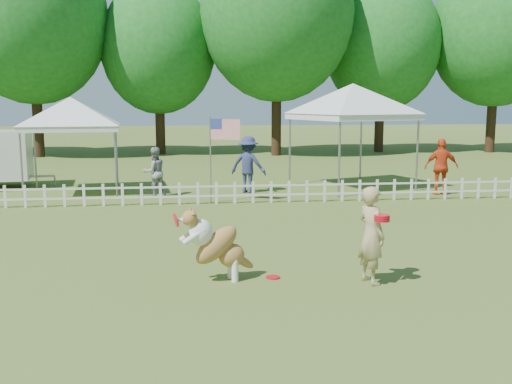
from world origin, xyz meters
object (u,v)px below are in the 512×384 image
canopy_tent_right (352,137)px  dog (218,245)px  spectator_a (154,172)px  flag_pole (211,160)px  canopy_tent_left (73,147)px  frisbee_on_turf (273,277)px  spectator_c (441,167)px  handler (371,235)px  spectator_b (248,165)px

canopy_tent_right → dog: bearing=-136.6°
canopy_tent_right → spectator_a: size_ratio=2.24×
spectator_a → flag_pole: bearing=116.2°
dog → flag_pole: flag_pole is taller
canopy_tent_left → flag_pole: canopy_tent_left is taller
frisbee_on_turf → canopy_tent_right: size_ratio=0.07×
spectator_c → flag_pole: bearing=14.4°
canopy_tent_right → spectator_a: (-6.18, -1.06, -0.90)m
flag_pole → canopy_tent_left: bearing=174.7°
flag_pole → handler: bearing=-50.7°
dog → spectator_a: (-1.44, 8.23, 0.14)m
dog → frisbee_on_turf: dog is taller
spectator_a → spectator_b: 2.83m
spectator_b → canopy_tent_right: bearing=-144.1°
handler → spectator_a: 9.34m
canopy_tent_left → spectator_c: canopy_tent_left is taller
dog → canopy_tent_right: 10.47m
frisbee_on_turf → canopy_tent_right: (3.87, 9.20, 1.61)m
handler → canopy_tent_right: 9.95m
frisbee_on_turf → canopy_tent_left: 10.29m
canopy_tent_left → handler: bearing=-63.1°
frisbee_on_turf → canopy_tent_right: canopy_tent_right is taller
canopy_tent_left → spectator_a: canopy_tent_left is taller
canopy_tent_left → canopy_tent_right: (8.63, 0.19, 0.21)m
spectator_b → spectator_a: bearing=34.9°
canopy_tent_right → spectator_c: size_ratio=1.94×
dog → frisbee_on_turf: 1.04m
frisbee_on_turf → spectator_a: size_ratio=0.16×
spectator_a → spectator_c: size_ratio=0.86×
spectator_a → handler: bearing=88.8°
canopy_tent_left → canopy_tent_right: 8.63m
spectator_c → spectator_b: bearing=-1.8°
flag_pole → spectator_c: bearing=28.3°
canopy_tent_right → spectator_b: (-3.38, -0.61, -0.77)m
canopy_tent_left → spectator_b: (5.25, -0.42, -0.56)m
handler → frisbee_on_turf: (-1.44, 0.41, -0.74)m
canopy_tent_right → spectator_b: 3.52m
flag_pole → frisbee_on_turf: bearing=-61.3°
handler → canopy_tent_left: 11.30m
frisbee_on_turf → canopy_tent_left: (-4.76, 9.02, 1.40)m
handler → spectator_c: bearing=-47.8°
dog → flag_pole: (0.15, 6.94, 0.59)m
handler → frisbee_on_turf: size_ratio=6.63×
handler → dog: size_ratio=1.29×
frisbee_on_turf → spectator_b: 8.65m
spectator_a → canopy_tent_left: bearing=-44.3°
canopy_tent_left → spectator_c: 11.02m
dog → frisbee_on_turf: (0.87, 0.08, -0.57)m
dog → canopy_tent_left: canopy_tent_left is taller
flag_pole → spectator_c: 6.91m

